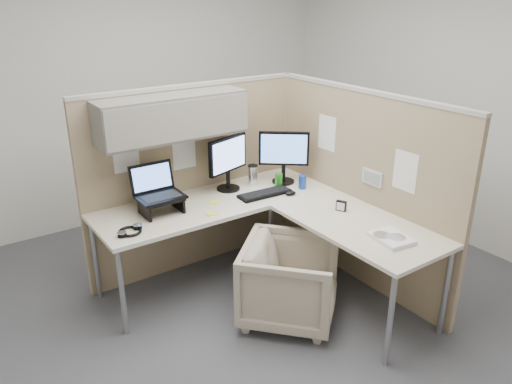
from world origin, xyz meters
TOP-DOWN VIEW (x-y plane):
  - ground at (0.00, 0.00)m, footprint 4.50×4.50m
  - partition_back at (-0.22, 0.83)m, footprint 2.00×0.36m
  - partition_right at (0.90, -0.07)m, footprint 0.07×2.03m
  - desk at (0.12, 0.13)m, footprint 2.00×1.98m
  - office_chair at (0.05, -0.27)m, footprint 0.92×0.91m
  - monitor_left at (0.11, 0.68)m, footprint 0.43×0.20m
  - monitor_right at (0.61, 0.55)m, footprint 0.36×0.30m
  - laptop_station at (-0.58, 0.59)m, footprint 0.35×0.30m
  - keyboard at (0.29, 0.40)m, footprint 0.47×0.18m
  - mouse at (0.47, 0.27)m, footprint 0.11×0.08m
  - travel_mug at (0.35, 0.66)m, footprint 0.09×0.09m
  - soda_can_green at (0.65, 0.34)m, footprint 0.07×0.07m
  - soda_can_silver at (0.51, 0.49)m, footprint 0.07×0.07m
  - sticky_note_d at (-0.14, 0.50)m, footprint 0.10×0.10m
  - sticky_note_a at (-0.27, 0.32)m, footprint 0.08×0.08m
  - headphones at (-0.91, 0.37)m, footprint 0.22×0.22m
  - paper_stack at (0.53, -0.77)m, footprint 0.25×0.30m
  - desk_clock at (0.59, -0.20)m, footprint 0.06×0.09m

SIDE VIEW (x-z plane):
  - ground at x=0.00m, z-range 0.00..0.00m
  - office_chair at x=0.05m, z-range 0.00..0.69m
  - desk at x=0.12m, z-range 0.32..1.05m
  - sticky_note_d at x=-0.14m, z-range 0.73..0.74m
  - sticky_note_a at x=-0.27m, z-range 0.73..0.74m
  - keyboard at x=0.29m, z-range 0.73..0.75m
  - headphones at x=-0.91m, z-range 0.73..0.76m
  - paper_stack at x=0.53m, z-range 0.73..0.76m
  - mouse at x=0.47m, z-range 0.73..0.76m
  - desk_clock at x=0.59m, z-range 0.73..0.81m
  - soda_can_green at x=0.65m, z-range 0.73..0.85m
  - soda_can_silver at x=0.51m, z-range 0.73..0.85m
  - partition_right at x=0.90m, z-range 0.00..1.63m
  - travel_mug at x=0.35m, z-range 0.73..0.91m
  - laptop_station at x=-0.58m, z-range 0.69..1.05m
  - monitor_left at x=0.11m, z-range 0.77..1.24m
  - monitor_right at x=0.61m, z-range 0.77..1.24m
  - partition_back at x=-0.22m, z-range 0.28..1.91m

